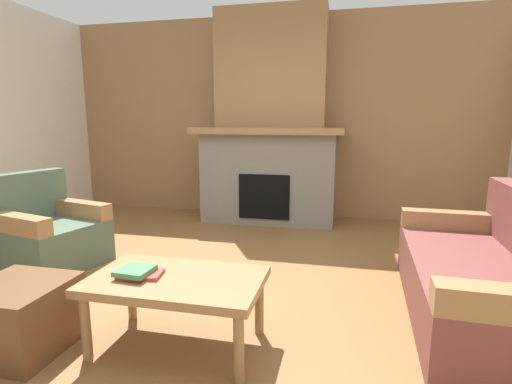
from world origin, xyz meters
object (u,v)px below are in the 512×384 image
at_px(ottoman, 20,317).
at_px(coffee_table, 176,286).
at_px(fireplace, 270,132).
at_px(armchair, 48,234).
at_px(couch, 487,278).

bearing_deg(ottoman, coffee_table, 15.02).
xyz_separation_m(fireplace, armchair, (-1.66, -2.14, -0.87)).
bearing_deg(fireplace, couch, -50.66).
distance_m(fireplace, couch, 3.16).
xyz_separation_m(couch, ottoman, (-2.75, -1.00, -0.09)).
height_order(armchair, ottoman, armchair).
bearing_deg(coffee_table, ottoman, -164.98).
xyz_separation_m(fireplace, coffee_table, (0.05, -3.11, -0.79)).
relative_size(fireplace, armchair, 2.93).
distance_m(armchair, ottoman, 1.47).
height_order(armchair, coffee_table, armchair).
bearing_deg(armchair, ottoman, -55.57).
bearing_deg(ottoman, armchair, 124.43).
xyz_separation_m(coffee_table, ottoman, (-0.88, -0.24, -0.18)).
relative_size(fireplace, ottoman, 5.19).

